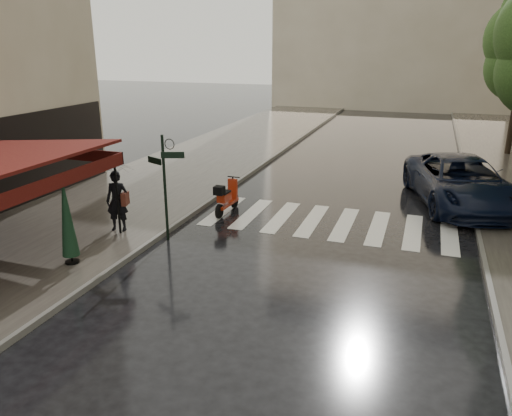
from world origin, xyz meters
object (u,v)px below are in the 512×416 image
Objects in this scene: scooter at (226,198)px; parasol_back at (67,217)px; parked_car at (461,182)px; pedestrian_with_umbrella at (115,176)px.

scooter is 0.74× the size of parasol_back.
parasol_back is (-2.12, -5.29, 0.85)m from scooter.
scooter is 8.27m from parked_car.
pedestrian_with_umbrella is 11.72m from parked_car.
parked_car is at bearing 19.84° from pedestrian_with_umbrella.
pedestrian_with_umbrella is 0.41× the size of parked_car.
pedestrian_with_umbrella reaches higher than parasol_back.
parasol_back reaches higher than parked_car.
pedestrian_with_umbrella reaches higher than parked_car.
parked_car is (7.48, 3.51, 0.33)m from scooter.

